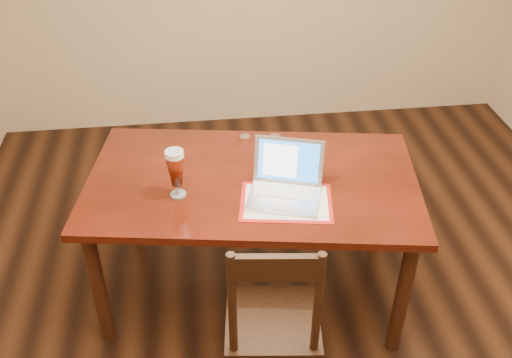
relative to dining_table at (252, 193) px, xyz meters
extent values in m
plane|color=black|center=(0.29, -0.37, -0.74)|extent=(5.00, 5.00, 0.00)
cube|color=#4E140A|center=(0.00, 0.01, 0.07)|extent=(1.91, 1.27, 0.04)
cylinder|color=black|center=(-0.85, -0.27, -0.34)|extent=(0.08, 0.08, 0.79)
cylinder|color=black|center=(0.72, -0.53, -0.34)|extent=(0.08, 0.08, 0.79)
cylinder|color=black|center=(-0.72, 0.54, -0.34)|extent=(0.08, 0.08, 0.79)
cylinder|color=black|center=(0.86, 0.28, -0.34)|extent=(0.08, 0.08, 0.79)
cube|color=#AC140F|center=(0.15, -0.22, 0.09)|extent=(0.51, 0.40, 0.00)
cube|color=beige|center=(0.15, -0.22, 0.10)|extent=(0.46, 0.35, 0.00)
cube|color=silver|center=(0.14, -0.21, 0.11)|extent=(0.42, 0.35, 0.02)
cube|color=silver|center=(0.15, -0.16, 0.11)|extent=(0.32, 0.20, 0.00)
cube|color=#B7B7BC|center=(0.12, -0.27, 0.11)|extent=(0.11, 0.09, 0.00)
cube|color=silver|center=(0.19, -0.06, 0.23)|extent=(0.37, 0.18, 0.24)
cube|color=blue|center=(0.18, -0.06, 0.24)|extent=(0.32, 0.15, 0.20)
cube|color=white|center=(0.14, -0.05, 0.24)|extent=(0.19, 0.10, 0.17)
cylinder|color=silver|center=(-0.40, -0.09, 0.10)|extent=(0.08, 0.08, 0.01)
cylinder|color=silver|center=(-0.40, -0.09, 0.13)|extent=(0.01, 0.01, 0.06)
cylinder|color=white|center=(-0.40, -0.09, 0.34)|extent=(0.09, 0.09, 0.02)
cylinder|color=silver|center=(-0.40, -0.09, 0.36)|extent=(0.09, 0.09, 0.01)
cylinder|color=white|center=(0.00, 0.38, 0.11)|extent=(0.06, 0.06, 0.04)
cylinder|color=white|center=(0.18, 0.37, 0.11)|extent=(0.06, 0.06, 0.04)
cube|color=black|center=(0.02, -0.66, -0.28)|extent=(0.50, 0.48, 0.04)
cylinder|color=black|center=(-0.14, -0.47, -0.52)|extent=(0.04, 0.04, 0.44)
cylinder|color=black|center=(0.22, -0.52, -0.52)|extent=(0.04, 0.04, 0.44)
cylinder|color=black|center=(-0.18, -0.81, 0.03)|extent=(0.04, 0.04, 0.58)
cylinder|color=black|center=(0.18, -0.86, 0.03)|extent=(0.04, 0.04, 0.58)
cube|color=black|center=(0.00, -0.84, 0.25)|extent=(0.37, 0.07, 0.13)
camera|label=1|loc=(-0.28, -2.47, 1.88)|focal=40.00mm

